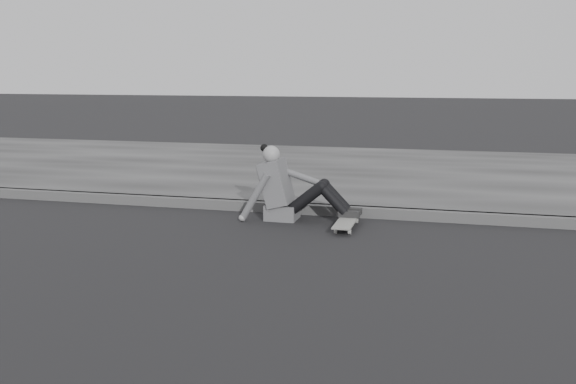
% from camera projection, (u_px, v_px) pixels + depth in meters
% --- Properties ---
extents(ground, '(80.00, 80.00, 0.00)m').
position_uv_depth(ground, '(523.00, 302.00, 4.79)').
color(ground, black).
rests_on(ground, ground).
extents(curb, '(24.00, 0.16, 0.12)m').
position_uv_depth(curb, '(500.00, 219.00, 7.23)').
color(curb, '#434343').
rests_on(curb, ground).
extents(sidewalk, '(24.00, 6.00, 0.12)m').
position_uv_depth(sidewalk, '(487.00, 177.00, 10.11)').
color(sidewalk, '#373737').
rests_on(sidewalk, ground).
extents(skateboard, '(0.20, 0.78, 0.09)m').
position_uv_depth(skateboard, '(347.00, 222.00, 7.05)').
color(skateboard, '#A3A39E').
rests_on(skateboard, ground).
extents(seated_woman, '(1.38, 0.46, 0.88)m').
position_uv_depth(seated_woman, '(288.00, 189.00, 7.41)').
color(seated_woman, '#525254').
rests_on(seated_woman, ground).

